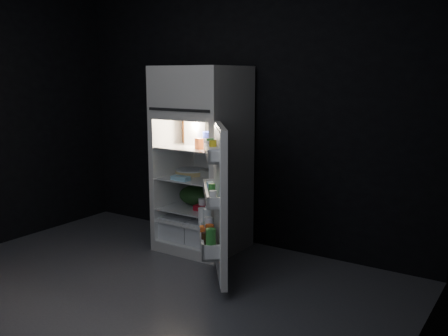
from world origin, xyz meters
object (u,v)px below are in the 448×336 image
Objects in this scene: yogurt_tray at (207,208)px; refrigerator at (203,153)px; egg_carton at (212,175)px; fridge_door at (216,204)px; milk_jug at (195,132)px.

refrigerator is at bearing 135.90° from yogurt_tray.
egg_carton is (0.14, -0.05, -0.19)m from refrigerator.
refrigerator is 0.24m from egg_carton.
milk_jug is (-0.71, 0.68, 0.47)m from fridge_door.
milk_jug reaches higher than yogurt_tray.
refrigerator is at bearing 179.69° from egg_carton.
fridge_door is 4.33× the size of egg_carton.
fridge_door is at bearing -47.96° from yogurt_tray.
refrigerator reaches higher than yogurt_tray.
egg_carton is (-0.47, 0.63, 0.08)m from fridge_door.
fridge_door is 1.09m from milk_jug.
fridge_door is 0.79m from egg_carton.
yogurt_tray is at bearing -44.90° from refrigerator.
refrigerator is at bearing -5.11° from milk_jug.
fridge_door is 5.08× the size of milk_jug.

